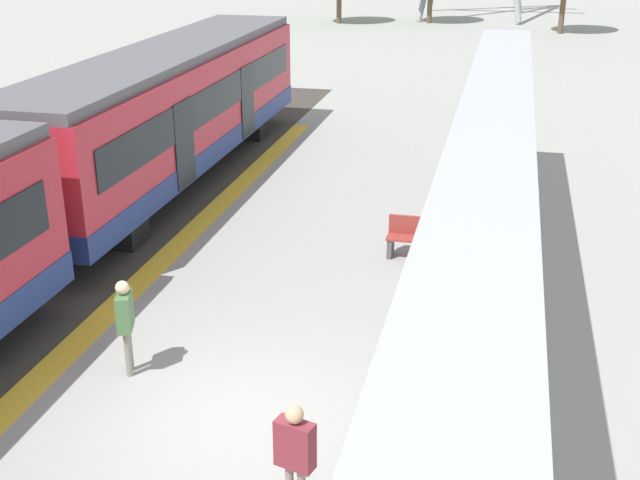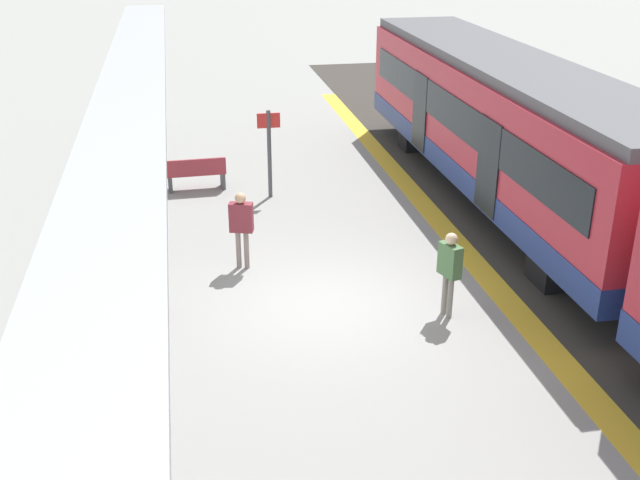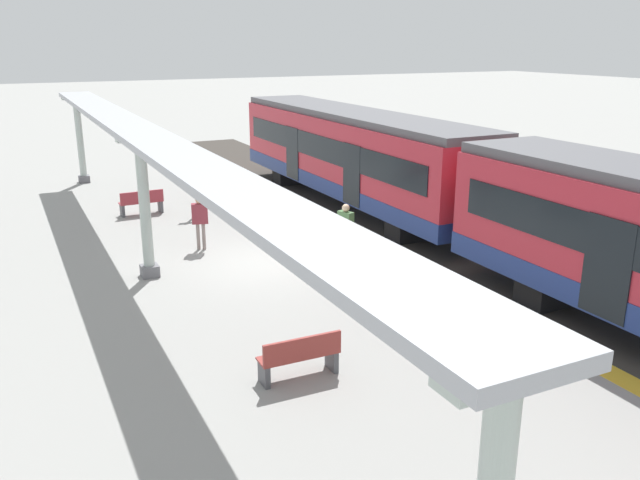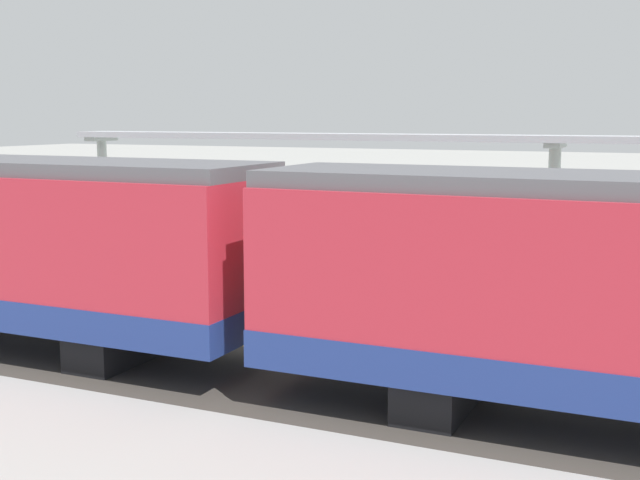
# 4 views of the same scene
# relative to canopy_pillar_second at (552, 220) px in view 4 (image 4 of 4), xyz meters

# --- Properties ---
(ground_plane) EXTENTS (176.00, 176.00, 0.00)m
(ground_plane) POSITION_rel_canopy_pillar_second_xyz_m (-3.17, 0.21, -1.85)
(ground_plane) COLOR gray
(tactile_edge_strip) EXTENTS (0.53, 33.58, 0.01)m
(tactile_edge_strip) POSITION_rel_canopy_pillar_second_xyz_m (-6.53, 0.21, -1.84)
(tactile_edge_strip) COLOR gold
(tactile_edge_strip) RESTS_ON ground
(trackbed) EXTENTS (3.20, 45.58, 0.01)m
(trackbed) POSITION_rel_canopy_pillar_second_xyz_m (-8.39, 0.21, -1.85)
(trackbed) COLOR #38332D
(trackbed) RESTS_ON ground
(canopy_pillar_second) EXTENTS (1.10, 0.44, 3.64)m
(canopy_pillar_second) POSITION_rel_canopy_pillar_second_xyz_m (0.00, 0.00, 0.00)
(canopy_pillar_second) COLOR slate
(canopy_pillar_second) RESTS_ON ground
(canopy_pillar_third) EXTENTS (1.10, 0.44, 3.64)m
(canopy_pillar_third) POSITION_rel_canopy_pillar_second_xyz_m (0.00, 13.10, 0.00)
(canopy_pillar_third) COLOR slate
(canopy_pillar_third) RESTS_ON ground
(canopy_beam) EXTENTS (1.20, 26.99, 0.16)m
(canopy_beam) POSITION_rel_canopy_pillar_second_xyz_m (0.00, 0.01, 1.88)
(canopy_beam) COLOR #A8AAB2
(canopy_beam) RESTS_ON canopy_pillar_nearest
(bench_mid_platform) EXTENTS (1.51, 0.46, 0.86)m
(bench_mid_platform) POSITION_rel_canopy_pillar_second_xyz_m (-1.28, 6.62, -1.41)
(bench_mid_platform) COLOR maroon
(bench_mid_platform) RESTS_ON ground
(trash_bin) EXTENTS (0.48, 0.48, 0.86)m
(trash_bin) POSITION_rel_canopy_pillar_second_xyz_m (-0.94, 11.88, -1.42)
(trash_bin) COLOR #293233
(trash_bin) RESTS_ON ground
(passenger_waiting_near_edge) EXTENTS (0.33, 0.50, 1.59)m
(passenger_waiting_near_edge) POSITION_rel_canopy_pillar_second_xyz_m (-5.23, 1.00, -0.86)
(passenger_waiting_near_edge) COLOR gray
(passenger_waiting_near_edge) RESTS_ON ground
(passenger_by_the_benches) EXTENTS (0.50, 0.33, 1.60)m
(passenger_by_the_benches) POSITION_rel_canopy_pillar_second_xyz_m (-1.86, -1.63, -0.85)
(passenger_by_the_benches) COLOR gray
(passenger_by_the_benches) RESTS_ON ground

